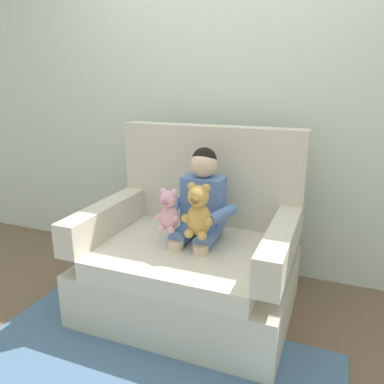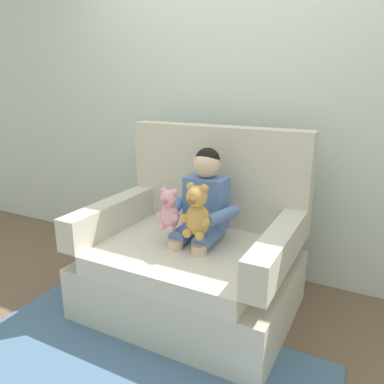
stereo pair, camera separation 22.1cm
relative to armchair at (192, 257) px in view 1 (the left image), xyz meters
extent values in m
plane|color=brown|center=(0.00, -0.06, -0.35)|extent=(8.00, 8.00, 0.00)
cube|color=silver|center=(0.00, 0.70, 0.95)|extent=(6.00, 0.10, 2.60)
cube|color=beige|center=(0.00, -0.06, -0.17)|extent=(1.27, 0.96, 0.35)
cube|color=beige|center=(0.00, -0.13, 0.06)|extent=(0.99, 0.82, 0.12)
cube|color=beige|center=(0.00, 0.35, 0.47)|extent=(1.27, 0.14, 0.68)
cube|color=beige|center=(-0.57, -0.13, 0.23)|extent=(0.14, 0.82, 0.20)
cube|color=beige|center=(0.57, -0.13, 0.23)|extent=(0.14, 0.82, 0.20)
cube|color=#597AB7|center=(0.04, 0.09, 0.35)|extent=(0.26, 0.16, 0.34)
sphere|color=beige|center=(0.04, 0.09, 0.60)|extent=(0.17, 0.17, 0.17)
sphere|color=black|center=(0.04, 0.10, 0.62)|extent=(0.16, 0.16, 0.16)
cylinder|color=#597AB7|center=(-0.04, -0.04, 0.18)|extent=(0.11, 0.26, 0.11)
cylinder|color=beige|center=(-0.04, -0.17, 0.03)|extent=(0.09, 0.09, 0.30)
cylinder|color=#597AB7|center=(0.12, -0.04, 0.18)|extent=(0.11, 0.26, 0.11)
cylinder|color=beige|center=(0.12, -0.17, 0.03)|extent=(0.09, 0.09, 0.30)
cylinder|color=#597AB7|center=(-0.12, -0.03, 0.33)|extent=(0.13, 0.27, 0.07)
cylinder|color=#597AB7|center=(0.20, -0.03, 0.33)|extent=(0.13, 0.27, 0.07)
ellipsoid|color=#EAA8BC|center=(-0.09, -0.14, 0.31)|extent=(0.12, 0.10, 0.16)
sphere|color=#EAA8BC|center=(-0.09, -0.16, 0.43)|extent=(0.10, 0.10, 0.10)
sphere|color=#CC6684|center=(-0.09, -0.20, 0.42)|extent=(0.04, 0.04, 0.04)
sphere|color=#EAA8BC|center=(-0.13, -0.15, 0.47)|extent=(0.04, 0.04, 0.04)
sphere|color=#EAA8BC|center=(-0.15, -0.18, 0.32)|extent=(0.04, 0.04, 0.04)
sphere|color=#EAA8BC|center=(-0.12, -0.19, 0.25)|extent=(0.04, 0.04, 0.04)
sphere|color=#EAA8BC|center=(-0.06, -0.15, 0.47)|extent=(0.04, 0.04, 0.04)
sphere|color=#EAA8BC|center=(-0.03, -0.18, 0.32)|extent=(0.04, 0.04, 0.04)
sphere|color=#EAA8BC|center=(-0.06, -0.19, 0.25)|extent=(0.04, 0.04, 0.04)
ellipsoid|color=gold|center=(0.10, -0.16, 0.33)|extent=(0.15, 0.12, 0.19)
sphere|color=gold|center=(0.10, -0.17, 0.47)|extent=(0.12, 0.12, 0.12)
sphere|color=brown|center=(0.10, -0.23, 0.46)|extent=(0.05, 0.05, 0.05)
sphere|color=gold|center=(0.06, -0.17, 0.52)|extent=(0.05, 0.05, 0.05)
sphere|color=gold|center=(0.03, -0.20, 0.34)|extent=(0.05, 0.05, 0.05)
sphere|color=gold|center=(0.06, -0.22, 0.26)|extent=(0.05, 0.05, 0.05)
sphere|color=gold|center=(0.15, -0.17, 0.52)|extent=(0.05, 0.05, 0.05)
sphere|color=gold|center=(0.17, -0.20, 0.34)|extent=(0.05, 0.05, 0.05)
sphere|color=gold|center=(0.14, -0.22, 0.26)|extent=(0.05, 0.05, 0.05)
camera|label=1|loc=(0.82, -2.08, 1.10)|focal=35.42mm
camera|label=2|loc=(1.02, -1.98, 1.10)|focal=35.42mm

